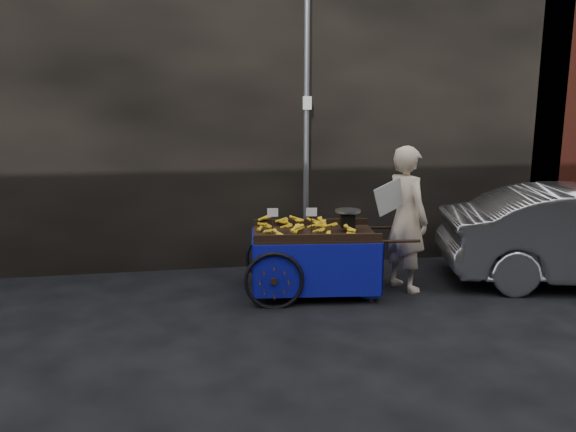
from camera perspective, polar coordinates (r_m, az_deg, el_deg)
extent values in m
plane|color=black|center=(7.02, 1.49, -8.59)|extent=(80.00, 80.00, 0.00)
cube|color=black|center=(9.07, -8.07, 11.93)|extent=(11.00, 2.00, 5.00)
cylinder|color=slate|center=(7.94, 1.87, 8.52)|extent=(0.08, 0.08, 4.00)
cube|color=white|center=(7.88, 1.96, 11.40)|extent=(0.12, 0.02, 0.18)
cube|color=black|center=(7.09, 2.68, -1.94)|extent=(1.63, 1.12, 0.06)
cube|color=black|center=(7.51, 2.34, -0.65)|extent=(1.53, 0.21, 0.10)
cube|color=black|center=(6.63, 3.09, -2.27)|extent=(1.53, 0.21, 0.10)
cube|color=black|center=(6.92, 8.54, -5.66)|extent=(0.05, 0.05, 0.77)
cube|color=black|center=(7.64, 7.38, -3.99)|extent=(0.05, 0.05, 0.77)
cylinder|color=black|center=(6.90, 11.36, -2.53)|extent=(0.48, 0.09, 0.04)
cylinder|color=black|center=(7.62, 9.93, -1.15)|extent=(0.48, 0.09, 0.04)
torus|color=black|center=(6.67, -1.43, -6.63)|extent=(0.72, 0.13, 0.72)
torus|color=black|center=(7.66, -1.68, -4.24)|extent=(0.72, 0.13, 0.72)
cylinder|color=black|center=(7.16, -1.56, -5.35)|extent=(0.17, 1.07, 0.05)
cube|color=#10067C|center=(6.70, 3.09, -5.61)|extent=(1.56, 0.20, 0.65)
cube|color=#10067C|center=(7.64, 2.28, -3.47)|extent=(1.56, 0.20, 0.65)
cube|color=#10067C|center=(7.13, -3.57, -4.56)|extent=(0.13, 0.99, 0.65)
cube|color=#10067C|center=(7.29, 8.75, -4.33)|extent=(0.13, 0.99, 0.65)
cube|color=black|center=(7.15, 6.09, -0.53)|extent=(0.19, 0.15, 0.15)
cylinder|color=silver|center=(7.13, 6.11, 0.53)|extent=(0.36, 0.36, 0.03)
cube|color=white|center=(6.88, -1.57, 0.36)|extent=(0.13, 0.02, 0.11)
cube|color=white|center=(6.91, 2.40, 0.40)|extent=(0.13, 0.02, 0.11)
imported|color=beige|center=(7.37, 11.89, -0.28)|extent=(0.68, 0.80, 1.88)
cube|color=silver|center=(7.12, 10.52, 2.02)|extent=(0.56, 0.22, 0.50)
ellipsoid|color=#183AB7|center=(7.06, 8.40, -7.40)|extent=(0.31, 0.24, 0.28)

